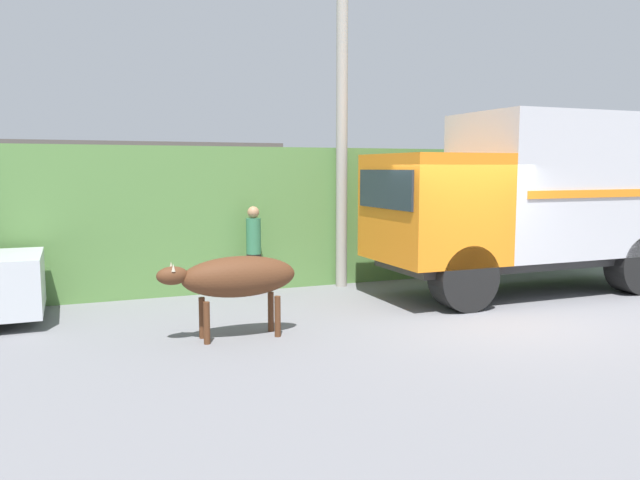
# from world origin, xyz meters

# --- Properties ---
(ground_plane) EXTENTS (60.00, 60.00, 0.00)m
(ground_plane) POSITION_xyz_m (0.00, 0.00, 0.00)
(ground_plane) COLOR slate
(hillside_embankment) EXTENTS (32.00, 5.29, 2.86)m
(hillside_embankment) POSITION_xyz_m (0.00, 6.28, 1.43)
(hillside_embankment) COLOR #568442
(hillside_embankment) RESTS_ON ground_plane
(building_backdrop) EXTENTS (5.57, 2.70, 2.93)m
(building_backdrop) POSITION_xyz_m (-4.97, 4.99, 1.48)
(building_backdrop) COLOR #B2BCAD
(building_backdrop) RESTS_ON ground_plane
(cargo_truck) EXTENTS (6.44, 2.29, 3.48)m
(cargo_truck) POSITION_xyz_m (2.37, 1.45, 1.91)
(cargo_truck) COLOR #2D2D2D
(cargo_truck) RESTS_ON ground_plane
(brown_cow) EXTENTS (2.00, 0.59, 1.19)m
(brown_cow) POSITION_xyz_m (-4.02, 0.35, 0.88)
(brown_cow) COLOR #512D19
(brown_cow) RESTS_ON ground_plane
(pedestrian_on_hill) EXTENTS (0.38, 0.38, 1.71)m
(pedestrian_on_hill) POSITION_xyz_m (-2.93, 3.27, 0.97)
(pedestrian_on_hill) COLOR #38332D
(pedestrian_on_hill) RESTS_ON ground_plane
(utility_pole) EXTENTS (0.90, 0.23, 6.90)m
(utility_pole) POSITION_xyz_m (-1.01, 3.42, 3.56)
(utility_pole) COLOR #9E998E
(utility_pole) RESTS_ON ground_plane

